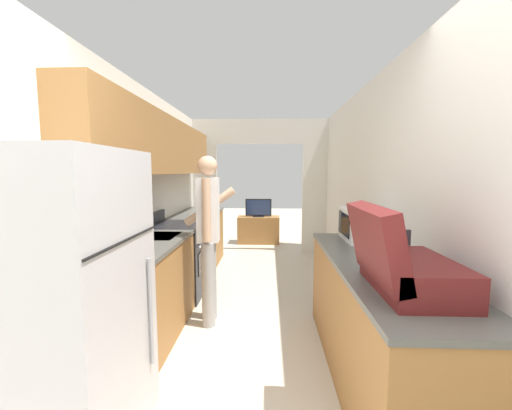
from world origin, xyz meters
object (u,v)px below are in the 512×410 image
(suitcase, at_px, (400,263))
(range_oven, at_px, (178,259))
(person, at_px, (209,235))
(refrigerator, at_px, (62,307))
(microwave, at_px, (363,224))
(tv_cabinet, at_px, (259,230))
(television, at_px, (258,208))

(suitcase, bearing_deg, range_oven, 131.45)
(person, bearing_deg, range_oven, 32.94)
(range_oven, bearing_deg, refrigerator, -88.81)
(suitcase, xyz_separation_m, microwave, (0.18, 1.26, -0.00))
(suitcase, xyz_separation_m, tv_cabinet, (-0.93, 4.99, -0.76))
(television, bearing_deg, person, -96.07)
(person, relative_size, tv_cabinet, 1.90)
(suitcase, height_order, television, suitcase)
(person, relative_size, microwave, 3.52)
(refrigerator, distance_m, microwave, 2.42)
(refrigerator, height_order, range_oven, refrigerator)
(microwave, height_order, tv_cabinet, microwave)
(tv_cabinet, bearing_deg, television, -90.00)
(person, bearing_deg, tv_cabinet, -10.38)
(range_oven, bearing_deg, microwave, -22.14)
(person, relative_size, television, 3.06)
(refrigerator, bearing_deg, suitcase, 4.38)
(range_oven, bearing_deg, television, 72.52)
(microwave, distance_m, tv_cabinet, 3.96)
(suitcase, relative_size, tv_cabinet, 0.71)
(person, distance_m, suitcase, 1.91)
(range_oven, bearing_deg, tv_cabinet, 72.76)
(suitcase, bearing_deg, refrigerator, -175.62)
(refrigerator, xyz_separation_m, microwave, (1.96, 1.39, 0.22))
(suitcase, bearing_deg, tv_cabinet, 100.52)
(suitcase, height_order, microwave, suitcase)
(range_oven, relative_size, suitcase, 1.63)
(television, bearing_deg, microwave, -73.36)
(microwave, relative_size, tv_cabinet, 0.54)
(refrigerator, xyz_separation_m, television, (0.86, 5.08, -0.06))
(range_oven, bearing_deg, person, -52.68)
(person, bearing_deg, microwave, -99.28)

